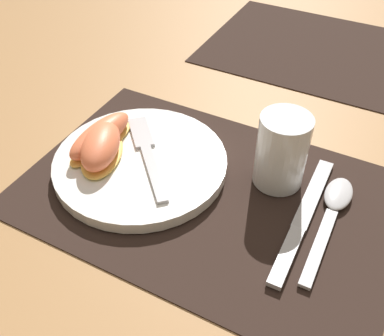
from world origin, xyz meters
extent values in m
plane|color=#A37547|center=(0.00, 0.00, 0.00)|extent=(3.00, 3.00, 0.00)
cube|color=black|center=(0.00, 0.00, 0.00)|extent=(0.48, 0.32, 0.00)
cube|color=black|center=(0.05, 0.45, 0.00)|extent=(0.48, 0.32, 0.00)
cylinder|color=white|center=(-0.10, 0.00, 0.01)|extent=(0.23, 0.23, 0.02)
cylinder|color=silver|center=(0.07, 0.06, 0.05)|extent=(0.07, 0.07, 0.10)
cylinder|color=#F9AD19|center=(0.07, 0.06, 0.02)|extent=(0.05, 0.05, 0.03)
cube|color=#BCBCC1|center=(0.12, -0.05, 0.01)|extent=(0.02, 0.09, 0.01)
cube|color=#BCBCC1|center=(0.12, 0.06, 0.01)|extent=(0.02, 0.13, 0.01)
cube|color=#BCBCC1|center=(0.15, -0.02, 0.01)|extent=(0.02, 0.12, 0.01)
ellipsoid|color=#BCBCC1|center=(0.15, 0.07, 0.01)|extent=(0.03, 0.06, 0.01)
cube|color=#BCBCC1|center=(-0.07, -0.02, 0.02)|extent=(0.08, 0.09, 0.00)
cube|color=#BCBCC1|center=(-0.13, 0.05, 0.02)|extent=(0.07, 0.07, 0.00)
ellipsoid|color=#F7C656|center=(-0.16, 0.00, 0.02)|extent=(0.05, 0.12, 0.01)
ellipsoid|color=#F2754C|center=(-0.16, 0.00, 0.04)|extent=(0.05, 0.12, 0.03)
ellipsoid|color=#F7C656|center=(-0.15, -0.02, 0.02)|extent=(0.09, 0.11, 0.01)
ellipsoid|color=#F2754C|center=(-0.15, -0.02, 0.04)|extent=(0.08, 0.11, 0.04)
camera|label=1|loc=(0.17, -0.37, 0.42)|focal=42.00mm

